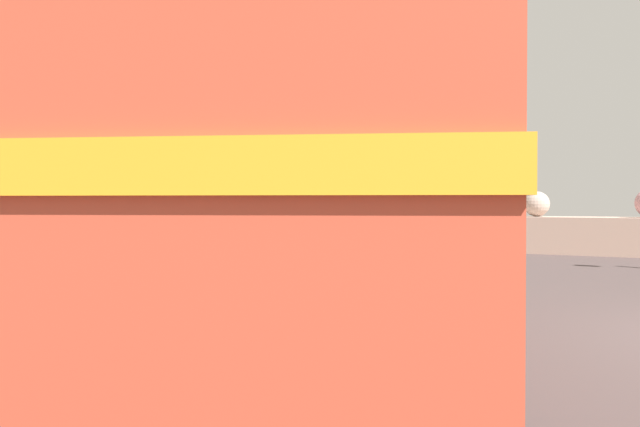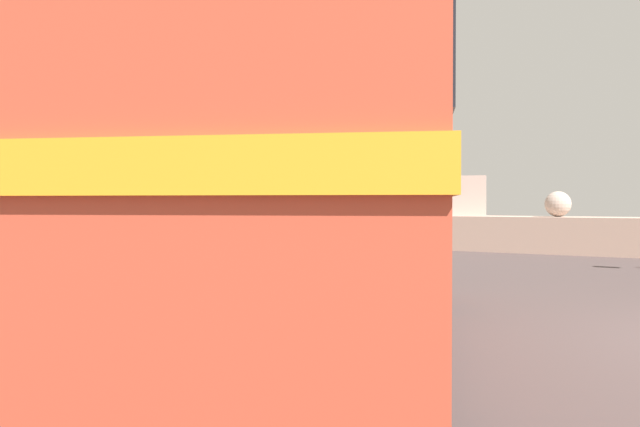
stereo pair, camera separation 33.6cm
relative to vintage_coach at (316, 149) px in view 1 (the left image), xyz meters
The scene contains 1 object.
vintage_coach is the anchor object (origin of this frame).
Camera 1 is at (-1.53, -7.97, 1.50)m, focal length 34.82 mm.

